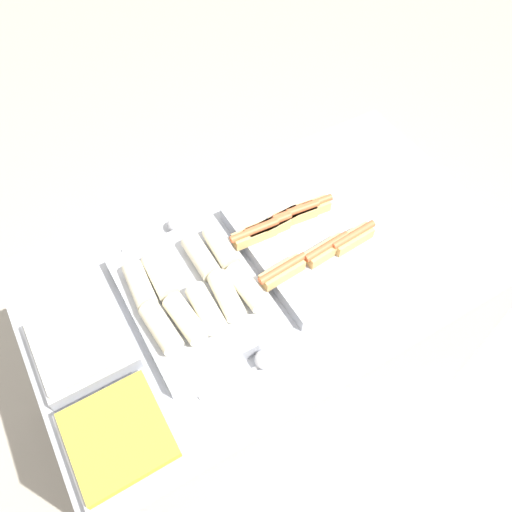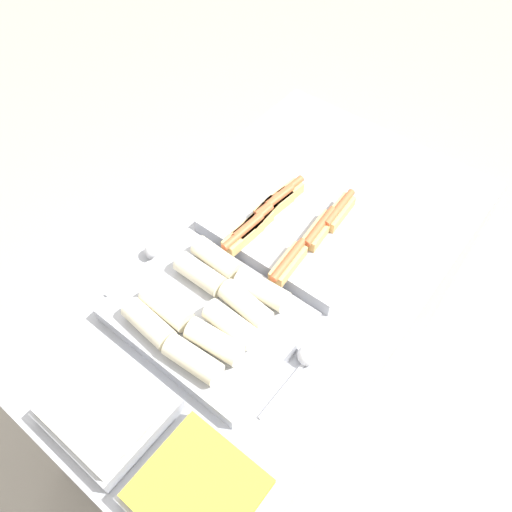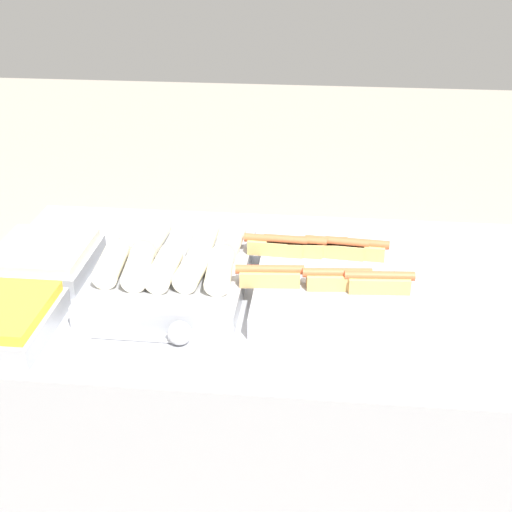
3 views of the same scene
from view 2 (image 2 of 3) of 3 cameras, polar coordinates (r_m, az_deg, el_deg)
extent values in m
plane|color=#ADA393|center=(2.30, 0.90, -14.75)|extent=(12.00, 12.00, 0.00)
cube|color=#A8AAB2|center=(1.87, 1.09, -9.20)|extent=(1.50, 0.87, 0.94)
cube|color=#A8AAB2|center=(1.51, 3.99, 2.73)|extent=(0.33, 0.49, 0.05)
cube|color=tan|center=(1.53, 2.10, 5.81)|extent=(0.14, 0.06, 0.04)
cylinder|color=#CC6038|center=(1.51, 2.12, 6.34)|extent=(0.16, 0.04, 0.02)
cube|color=tan|center=(1.55, 3.25, 6.86)|extent=(0.14, 0.06, 0.04)
cylinder|color=#CC6038|center=(1.54, 3.28, 7.38)|extent=(0.16, 0.04, 0.02)
cube|color=tan|center=(1.44, -1.48, 2.31)|extent=(0.14, 0.05, 0.04)
cylinder|color=#CC6038|center=(1.43, -1.49, 2.83)|extent=(0.16, 0.03, 0.02)
cube|color=tan|center=(1.50, 0.84, 4.67)|extent=(0.14, 0.05, 0.04)
cylinder|color=#CC6038|center=(1.48, 0.85, 5.19)|extent=(0.16, 0.03, 0.02)
cube|color=tan|center=(1.53, 9.40, 4.96)|extent=(0.14, 0.05, 0.04)
cylinder|color=#CC6038|center=(1.51, 9.50, 5.47)|extent=(0.16, 0.03, 0.02)
cube|color=tan|center=(1.47, 7.25, 2.92)|extent=(0.14, 0.06, 0.04)
cylinder|color=#CC6038|center=(1.45, 7.33, 3.43)|extent=(0.16, 0.04, 0.02)
cube|color=tan|center=(1.47, -0.30, 3.48)|extent=(0.14, 0.05, 0.04)
cylinder|color=#CC6038|center=(1.45, -0.31, 4.00)|extent=(0.16, 0.03, 0.02)
cube|color=tan|center=(1.38, 3.68, -0.91)|extent=(0.14, 0.06, 0.04)
cylinder|color=#CC6038|center=(1.37, 3.73, -0.41)|extent=(0.16, 0.04, 0.02)
cube|color=#A8AAB2|center=(1.34, -5.52, -6.93)|extent=(0.37, 0.48, 0.05)
cylinder|color=beige|center=(1.25, -4.76, -9.70)|extent=(0.07, 0.15, 0.06)
cylinder|color=beige|center=(1.31, -10.20, -5.74)|extent=(0.07, 0.15, 0.06)
cylinder|color=beige|center=(1.29, -1.22, -5.54)|extent=(0.07, 0.15, 0.06)
cylinder|color=beige|center=(1.23, -7.22, -11.64)|extent=(0.07, 0.15, 0.06)
cylinder|color=beige|center=(1.27, -2.88, -7.77)|extent=(0.06, 0.15, 0.06)
cylinder|color=beige|center=(1.38, -4.50, -0.27)|extent=(0.07, 0.15, 0.06)
cylinder|color=beige|center=(1.29, -12.16, -7.57)|extent=(0.07, 0.15, 0.06)
cylinder|color=beige|center=(1.32, 0.67, -3.83)|extent=(0.07, 0.15, 0.06)
cylinder|color=beige|center=(1.36, -6.38, -2.07)|extent=(0.06, 0.15, 0.06)
cube|color=#A8AAB2|center=(1.19, -6.49, -25.32)|extent=(0.24, 0.26, 0.05)
cube|color=gold|center=(1.15, -6.67, -24.93)|extent=(0.23, 0.24, 0.02)
cube|color=#A8AAB2|center=(1.28, -16.46, -16.62)|extent=(0.24, 0.26, 0.05)
cube|color=silver|center=(1.24, -16.86, -16.00)|extent=(0.23, 0.24, 0.02)
cylinder|color=silver|center=(1.27, 3.23, -14.81)|extent=(0.20, 0.01, 0.01)
sphere|color=silver|center=(1.29, 5.89, -11.25)|extent=(0.05, 0.05, 0.05)
cylinder|color=silver|center=(1.48, -14.04, -2.18)|extent=(0.19, 0.02, 0.01)
sphere|color=silver|center=(1.49, -11.65, 0.55)|extent=(0.05, 0.05, 0.05)
camera|label=1|loc=(0.33, 98.81, 13.35)|focal=35.00mm
camera|label=3|loc=(1.34, 78.59, -7.68)|focal=50.00mm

